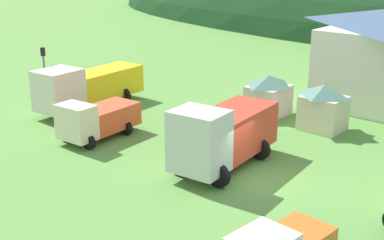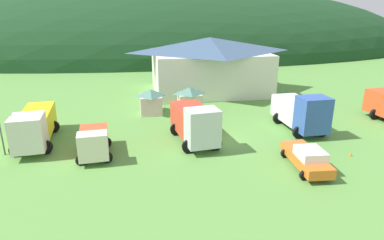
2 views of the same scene
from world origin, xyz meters
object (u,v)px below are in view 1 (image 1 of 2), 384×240
play_shed_pink (268,95)px  light_truck_cream (96,119)px  tow_truck_silver (222,134)px  flatbed_truck_yellow (86,86)px  play_shed_cream (323,107)px  traffic_light_west (45,72)px

play_shed_pink → light_truck_cream: bearing=-115.5°
tow_truck_silver → flatbed_truck_yellow: bearing=-104.8°
play_shed_pink → light_truck_cream: size_ratio=0.55×
light_truck_cream → play_shed_pink: bearing=150.0°
play_shed_cream → tow_truck_silver: (-1.04, -8.52, 0.33)m
play_shed_pink → tow_truck_silver: tow_truck_silver is taller
play_shed_cream → tow_truck_silver: size_ratio=0.40×
tow_truck_silver → traffic_light_west: 14.90m
light_truck_cream → tow_truck_silver: 8.16m
play_shed_pink → traffic_light_west: size_ratio=0.64×
play_shed_cream → play_shed_pink: 4.17m
tow_truck_silver → traffic_light_west: (-14.88, 0.02, 0.84)m
play_shed_pink → traffic_light_west: (-11.77, -8.90, 1.26)m
play_shed_cream → light_truck_cream: 13.41m
play_shed_pink → flatbed_truck_yellow: 12.14m
play_shed_pink → flatbed_truck_yellow: (-9.90, -7.02, 0.29)m
play_shed_cream → light_truck_cream: bearing=-132.5°
play_shed_cream → play_shed_pink: play_shed_cream is taller
play_shed_cream → flatbed_truck_yellow: bearing=-154.8°
tow_truck_silver → traffic_light_west: traffic_light_west is taller
flatbed_truck_yellow → light_truck_cream: 5.99m
flatbed_truck_yellow → play_shed_pink: bearing=120.4°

